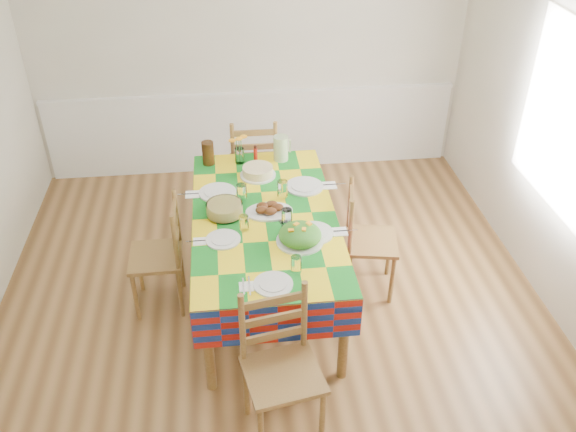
{
  "coord_description": "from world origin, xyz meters",
  "views": [
    {
      "loc": [
        -0.3,
        -3.63,
        3.43
      ],
      "look_at": [
        0.13,
        0.17,
        0.86
      ],
      "focal_mm": 38.0,
      "sensor_mm": 36.0,
      "label": 1
    }
  ],
  "objects_px": {
    "dining_table": "(265,225)",
    "chair_left": "(161,256)",
    "tea_pitcher": "(208,153)",
    "chair_far": "(254,166)",
    "meat_platter": "(269,210)",
    "chair_near": "(281,369)",
    "green_pitcher": "(281,148)",
    "chair_right": "(366,241)"
  },
  "relations": [
    {
      "from": "dining_table",
      "to": "tea_pitcher",
      "type": "relative_size",
      "value": 9.8
    },
    {
      "from": "green_pitcher",
      "to": "meat_platter",
      "type": "bearing_deg",
      "value": -102.08
    },
    {
      "from": "chair_far",
      "to": "chair_left",
      "type": "distance_m",
      "value": 1.54
    },
    {
      "from": "chair_near",
      "to": "chair_right",
      "type": "bearing_deg",
      "value": 46.89
    },
    {
      "from": "chair_far",
      "to": "tea_pitcher",
      "type": "bearing_deg",
      "value": 45.88
    },
    {
      "from": "chair_far",
      "to": "chair_right",
      "type": "relative_size",
      "value": 1.07
    },
    {
      "from": "dining_table",
      "to": "green_pitcher",
      "type": "bearing_deg",
      "value": 75.98
    },
    {
      "from": "tea_pitcher",
      "to": "green_pitcher",
      "type": "bearing_deg",
      "value": 0.63
    },
    {
      "from": "dining_table",
      "to": "chair_left",
      "type": "xyz_separation_m",
      "value": [
        -0.83,
        0.0,
        -0.24
      ]
    },
    {
      "from": "chair_far",
      "to": "dining_table",
      "type": "bearing_deg",
      "value": 90.61
    },
    {
      "from": "meat_platter",
      "to": "chair_near",
      "type": "relative_size",
      "value": 0.35
    },
    {
      "from": "chair_far",
      "to": "chair_right",
      "type": "distance_m",
      "value": 1.54
    },
    {
      "from": "meat_platter",
      "to": "chair_right",
      "type": "xyz_separation_m",
      "value": [
        0.79,
        -0.02,
        -0.35
      ]
    },
    {
      "from": "dining_table",
      "to": "tea_pitcher",
      "type": "bearing_deg",
      "value": 115.83
    },
    {
      "from": "green_pitcher",
      "to": "chair_near",
      "type": "xyz_separation_m",
      "value": [
        -0.23,
        -2.18,
        -0.4
      ]
    },
    {
      "from": "green_pitcher",
      "to": "tea_pitcher",
      "type": "xyz_separation_m",
      "value": [
        -0.64,
        -0.01,
        -0.01
      ]
    },
    {
      "from": "green_pitcher",
      "to": "chair_near",
      "type": "bearing_deg",
      "value": -95.99
    },
    {
      "from": "green_pitcher",
      "to": "chair_right",
      "type": "relative_size",
      "value": 0.23
    },
    {
      "from": "chair_near",
      "to": "meat_platter",
      "type": "bearing_deg",
      "value": 77.4
    },
    {
      "from": "green_pitcher",
      "to": "tea_pitcher",
      "type": "bearing_deg",
      "value": -179.37
    },
    {
      "from": "tea_pitcher",
      "to": "chair_near",
      "type": "relative_size",
      "value": 0.2
    },
    {
      "from": "green_pitcher",
      "to": "chair_far",
      "type": "bearing_deg",
      "value": 117.7
    },
    {
      "from": "chair_far",
      "to": "chair_left",
      "type": "height_order",
      "value": "chair_far"
    },
    {
      "from": "meat_platter",
      "to": "dining_table",
      "type": "bearing_deg",
      "value": -139.99
    },
    {
      "from": "green_pitcher",
      "to": "chair_far",
      "type": "relative_size",
      "value": 0.22
    },
    {
      "from": "chair_near",
      "to": "chair_right",
      "type": "relative_size",
      "value": 1.07
    },
    {
      "from": "green_pitcher",
      "to": "chair_right",
      "type": "xyz_separation_m",
      "value": [
        0.61,
        -0.87,
        -0.43
      ]
    },
    {
      "from": "tea_pitcher",
      "to": "chair_right",
      "type": "bearing_deg",
      "value": -34.72
    },
    {
      "from": "tea_pitcher",
      "to": "chair_far",
      "type": "xyz_separation_m",
      "value": [
        0.42,
        0.43,
        -0.39
      ]
    },
    {
      "from": "meat_platter",
      "to": "chair_near",
      "type": "distance_m",
      "value": 1.37
    },
    {
      "from": "tea_pitcher",
      "to": "chair_right",
      "type": "xyz_separation_m",
      "value": [
        1.25,
        -0.87,
        -0.43
      ]
    },
    {
      "from": "chair_far",
      "to": "chair_left",
      "type": "relative_size",
      "value": 1.08
    },
    {
      "from": "meat_platter",
      "to": "chair_near",
      "type": "xyz_separation_m",
      "value": [
        -0.05,
        -1.33,
        -0.32
      ]
    },
    {
      "from": "dining_table",
      "to": "green_pitcher",
      "type": "distance_m",
      "value": 0.93
    },
    {
      "from": "chair_far",
      "to": "chair_right",
      "type": "bearing_deg",
      "value": 123.19
    },
    {
      "from": "green_pitcher",
      "to": "chair_far",
      "type": "distance_m",
      "value": 0.62
    },
    {
      "from": "meat_platter",
      "to": "chair_far",
      "type": "relative_size",
      "value": 0.35
    },
    {
      "from": "green_pitcher",
      "to": "chair_left",
      "type": "relative_size",
      "value": 0.23
    },
    {
      "from": "tea_pitcher",
      "to": "chair_far",
      "type": "height_order",
      "value": "chair_far"
    },
    {
      "from": "chair_near",
      "to": "chair_far",
      "type": "bearing_deg",
      "value": 79.24
    },
    {
      "from": "dining_table",
      "to": "green_pitcher",
      "type": "height_order",
      "value": "green_pitcher"
    },
    {
      "from": "green_pitcher",
      "to": "chair_near",
      "type": "relative_size",
      "value": 0.22
    }
  ]
}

